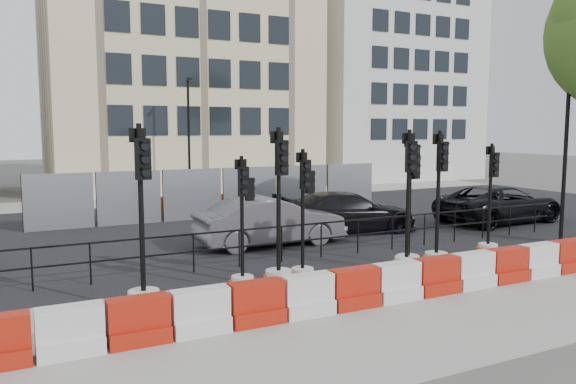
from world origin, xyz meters
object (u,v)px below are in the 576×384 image
lamp_post_near (567,139)px  traffic_signal_a (143,275)px  traffic_signal_d (303,252)px  car_c (347,212)px  traffic_signal_h (489,234)px

lamp_post_near → traffic_signal_a: 13.10m
traffic_signal_d → car_c: 6.56m
traffic_signal_h → traffic_signal_a: bearing=-171.5°
traffic_signal_d → car_c: (4.35, 4.91, -0.03)m
traffic_signal_a → traffic_signal_h: (9.52, 0.46, -0.10)m
lamp_post_near → traffic_signal_h: lamp_post_near is taller
traffic_signal_d → traffic_signal_h: 5.83m
lamp_post_near → car_c: (-4.80, 4.60, -2.52)m
lamp_post_near → traffic_signal_d: 9.49m
traffic_signal_a → traffic_signal_d: (3.69, 0.40, -0.02)m
traffic_signal_a → car_c: traffic_signal_a is taller
traffic_signal_d → traffic_signal_h: size_ratio=0.98×
traffic_signal_a → lamp_post_near: bearing=-10.9°
lamp_post_near → traffic_signal_a: bearing=-176.8°
lamp_post_near → traffic_signal_h: bearing=-175.7°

